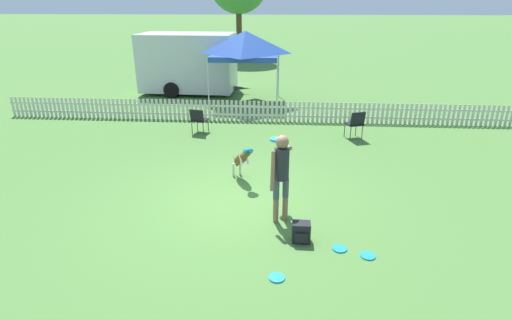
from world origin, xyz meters
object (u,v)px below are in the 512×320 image
at_px(frisbee_midfield, 277,278).
at_px(equipment_trailer, 188,62).
at_px(frisbee_near_handler, 340,249).
at_px(folding_chair_center, 356,122).
at_px(handler_person, 281,168).
at_px(leaping_dog, 241,159).
at_px(backpack_on_grass, 301,232).
at_px(frisbee_near_dog, 368,256).
at_px(canopy_tent_main, 246,45).
at_px(folding_chair_blue_left, 199,119).

relative_size(frisbee_midfield, equipment_trailer, 0.05).
distance_m(frisbee_near_handler, folding_chair_center, 6.14).
distance_m(handler_person, folding_chair_center, 5.56).
bearing_deg(folding_chair_center, equipment_trailer, -62.75).
height_order(leaping_dog, backpack_on_grass, leaping_dog).
height_order(frisbee_near_dog, frisbee_midfield, same).
bearing_deg(handler_person, backpack_on_grass, -90.20).
xyz_separation_m(leaping_dog, backpack_on_grass, (1.32, -2.51, -0.37)).
distance_m(frisbee_midfield, canopy_tent_main, 11.61).
bearing_deg(frisbee_near_handler, frisbee_midfield, -141.20).
distance_m(frisbee_near_dog, frisbee_midfield, 1.66).
bearing_deg(folding_chair_center, backpack_on_grass, 53.25).
relative_size(backpack_on_grass, equipment_trailer, 0.07).
height_order(handler_person, frisbee_near_handler, handler_person).
bearing_deg(folding_chair_blue_left, backpack_on_grass, 130.50).
distance_m(handler_person, frisbee_midfield, 2.10).
bearing_deg(folding_chair_blue_left, handler_person, 130.44).
relative_size(frisbee_near_dog, frisbee_midfield, 1.00).
bearing_deg(equipment_trailer, backpack_on_grass, -66.66).
distance_m(frisbee_midfield, folding_chair_blue_left, 7.59).
distance_m(frisbee_midfield, folding_chair_center, 7.24).
relative_size(leaping_dog, folding_chair_center, 1.19).
bearing_deg(leaping_dog, handler_person, 90.22).
height_order(folding_chair_center, equipment_trailer, equipment_trailer).
xyz_separation_m(backpack_on_grass, folding_chair_center, (1.83, 5.81, 0.35)).
bearing_deg(backpack_on_grass, frisbee_midfield, -110.94).
height_order(frisbee_midfield, canopy_tent_main, canopy_tent_main).
distance_m(canopy_tent_main, equipment_trailer, 3.48).
bearing_deg(leaping_dog, folding_chair_center, -161.37).
distance_m(backpack_on_grass, folding_chair_center, 6.10).
height_order(frisbee_near_handler, folding_chair_blue_left, folding_chair_blue_left).
distance_m(handler_person, frisbee_near_handler, 1.78).
xyz_separation_m(folding_chair_blue_left, folding_chair_center, (4.91, -0.22, 0.05)).
bearing_deg(frisbee_midfield, leaping_dog, 104.49).
xyz_separation_m(frisbee_near_handler, equipment_trailer, (-5.41, 12.25, 1.37)).
relative_size(handler_person, folding_chair_blue_left, 2.15).
xyz_separation_m(leaping_dog, frisbee_midfield, (0.92, -3.56, -0.55)).
relative_size(handler_person, canopy_tent_main, 0.60).
relative_size(handler_person, leaping_dog, 1.66).
xyz_separation_m(leaping_dog, folding_chair_blue_left, (-1.76, 3.52, -0.07)).
xyz_separation_m(handler_person, frisbee_midfield, (-0.01, -1.80, -1.09)).
bearing_deg(canopy_tent_main, folding_chair_center, -49.26).
bearing_deg(handler_person, frisbee_near_dog, -64.47).
bearing_deg(equipment_trailer, folding_chair_center, -41.66).
xyz_separation_m(frisbee_midfield, canopy_tent_main, (-1.56, 11.27, 2.34)).
bearing_deg(backpack_on_grass, frisbee_near_dog, -18.59).
height_order(leaping_dog, folding_chair_center, leaping_dog).
height_order(frisbee_near_dog, folding_chair_blue_left, folding_chair_blue_left).
relative_size(leaping_dog, canopy_tent_main, 0.36).
xyz_separation_m(leaping_dog, canopy_tent_main, (-0.64, 7.71, 1.79)).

